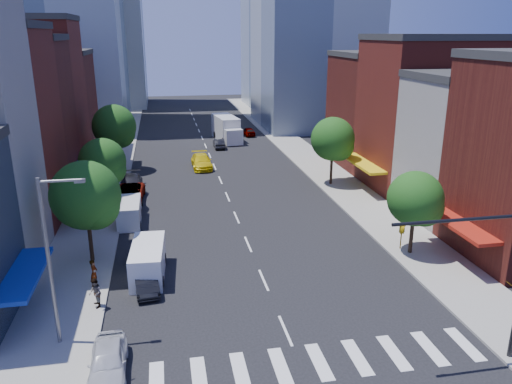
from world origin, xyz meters
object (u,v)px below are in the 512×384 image
parked_car_second (146,280)px  pedestrian_near (94,273)px  taxi (202,161)px  traffic_car_oncoming (219,143)px  traffic_car_far (248,132)px  cargo_van_near (148,262)px  pedestrian_far (95,293)px  parked_car_third (130,193)px  box_truck (227,129)px  cargo_van_far (129,213)px  parked_car_front (108,361)px  parked_car_rear (132,183)px

parked_car_second → pedestrian_near: 3.38m
taxi → traffic_car_oncoming: taxi is taller
traffic_car_oncoming → traffic_car_far: 9.77m
cargo_van_near → pedestrian_near: bearing=-161.0°
taxi → cargo_van_near: bearing=-102.9°
taxi → pedestrian_near: 30.16m
traffic_car_far → pedestrian_far: 53.15m
traffic_car_far → parked_car_third: bearing=55.3°
box_truck → pedestrian_far: size_ratio=5.01×
traffic_car_oncoming → pedestrian_far: bearing=73.9°
cargo_van_far → pedestrian_far: size_ratio=2.53×
cargo_van_far → parked_car_second: bearing=-82.2°
parked_car_front → cargo_van_near: (1.72, 9.97, 0.36)m
parked_car_front → parked_car_second: bearing=77.6°
pedestrian_near → pedestrian_far: size_ratio=0.97×
parked_car_third → taxi: bearing=57.7°
taxi → parked_car_rear: bearing=-136.1°
parked_car_rear → cargo_van_far: bearing=-90.2°
parked_car_third → parked_car_rear: 3.47m
taxi → pedestrian_near: bearing=-108.8°
parked_car_third → pedestrian_near: bearing=-91.8°
traffic_car_far → pedestrian_near: (-18.27, -47.28, 0.37)m
parked_car_front → taxi: size_ratio=0.78×
parked_car_front → parked_car_rear: (-0.27, 29.90, 0.06)m
parked_car_third → cargo_van_far: size_ratio=1.21×
traffic_car_oncoming → parked_car_front: bearing=77.3°
cargo_van_near → parked_car_third: bearing=100.4°
cargo_van_far → pedestrian_near: bearing=-98.1°
cargo_van_far → pedestrian_far: bearing=-94.9°
parked_car_rear → traffic_car_oncoming: (11.27, 18.43, -0.14)m
traffic_car_far → pedestrian_far: (-17.90, -50.04, 0.40)m
cargo_van_far → traffic_car_far: 39.69m
traffic_car_far → box_truck: 4.92m
parked_car_second → traffic_car_far: bearing=66.4°
parked_car_rear → pedestrian_far: size_ratio=2.99×
cargo_van_near → pedestrian_far: size_ratio=2.89×
parked_car_second → taxi: 30.15m
traffic_car_oncoming → box_truck: box_truck is taller
pedestrian_near → parked_car_front: bearing=-162.4°
cargo_van_near → parked_car_rear: bearing=99.2°
parked_car_third → traffic_car_oncoming: size_ratio=1.41×
parked_car_second → box_truck: box_truck is taller
cargo_van_far → box_truck: size_ratio=0.50×
traffic_car_far → taxi: bearing=58.9°
parked_car_front → traffic_car_oncoming: size_ratio=1.09×
parked_car_rear → box_truck: size_ratio=0.60×
parked_car_third → parked_car_rear: bearing=92.7°
parked_car_front → box_truck: box_truck is taller
parked_car_rear → traffic_car_oncoming: parked_car_rear is taller
traffic_car_oncoming → pedestrian_far: pedestrian_far is taller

